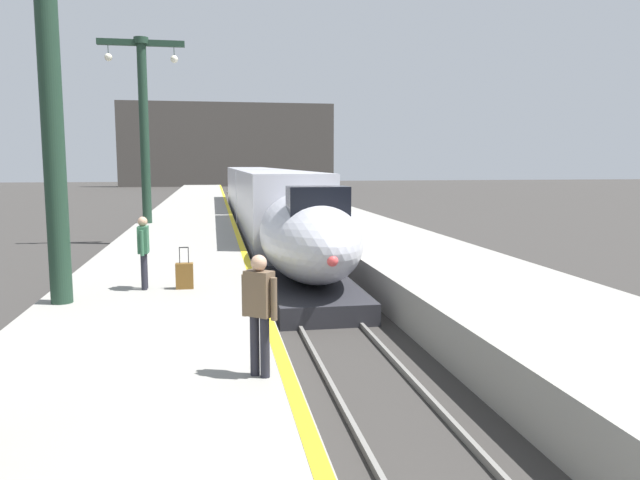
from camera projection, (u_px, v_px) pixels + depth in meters
name	position (u px, v px, depth m)	size (l,w,h in m)	color
platform_left	(184.00, 242.00, 26.50)	(4.80, 110.00, 1.05)	gray
platform_right	(363.00, 238.00, 27.91)	(4.80, 110.00, 1.05)	gray
platform_left_safety_stripe	(236.00, 229.00, 26.83)	(0.20, 107.80, 0.01)	yellow
rail_main_left	(255.00, 242.00, 29.82)	(0.08, 110.00, 0.12)	slate
rail_main_right	(285.00, 242.00, 30.08)	(0.08, 110.00, 0.12)	slate
highspeed_train_main	(264.00, 201.00, 32.52)	(2.92, 38.78, 3.60)	silver
station_column_mid	(46.00, 17.00, 11.93)	(4.00, 0.68, 9.67)	#1E3828
station_column_far	(144.00, 112.00, 28.75)	(4.00, 0.68, 8.76)	#1E3828
passenger_near_edge	(143.00, 247.00, 13.90)	(0.23, 0.57, 1.69)	#23232D
passenger_mid_platform	(259.00, 306.00, 8.18)	(0.46, 0.41, 1.69)	#23232D
rolling_suitcase	(185.00, 276.00, 14.05)	(0.40, 0.22, 0.98)	brown
terminus_back_wall	(228.00, 145.00, 101.83)	(36.00, 2.00, 14.00)	#4C4742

